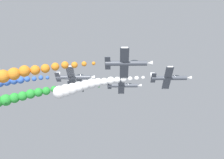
# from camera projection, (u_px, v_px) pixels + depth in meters

# --- Properties ---
(airplane_lead) EXTENTS (8.83, 10.35, 4.33)m
(airplane_lead) POSITION_uv_depth(u_px,v_px,m) (170.00, 78.00, 72.18)
(airplane_lead) COLOR #474C56
(smoke_trail_lead) EXTENTS (3.81, 23.88, 5.78)m
(smoke_trail_lead) POSITION_uv_depth(u_px,v_px,m) (79.00, 87.00, 72.69)
(smoke_trail_lead) COLOR white
(airplane_left_inner) EXTENTS (9.08, 10.35, 3.70)m
(airplane_left_inner) POSITION_uv_depth(u_px,v_px,m) (123.00, 86.00, 85.06)
(airplane_left_inner) COLOR #474C56
(smoke_trail_left_inner) EXTENTS (5.95, 31.08, 7.51)m
(smoke_trail_left_inner) POSITION_uv_depth(u_px,v_px,m) (24.00, 96.00, 82.45)
(smoke_trail_left_inner) COLOR green
(airplane_right_inner) EXTENTS (8.54, 10.35, 4.95)m
(airplane_right_inner) POSITION_uv_depth(u_px,v_px,m) (127.00, 63.00, 60.82)
(airplane_right_inner) COLOR #474C56
(smoke_trail_right_inner) EXTENTS (5.63, 24.51, 6.96)m
(smoke_trail_right_inner) POSITION_uv_depth(u_px,v_px,m) (11.00, 75.00, 58.18)
(smoke_trail_right_inner) COLOR orange
(airplane_left_outer) EXTENTS (8.87, 10.35, 4.24)m
(airplane_left_outer) POSITION_uv_depth(u_px,v_px,m) (74.00, 77.00, 73.51)
(airplane_left_outer) COLOR #474C56
(smoke_trail_left_outer) EXTENTS (2.90, 15.64, 3.90)m
(smoke_trail_left_outer) POSITION_uv_depth(u_px,v_px,m) (8.00, 82.00, 72.93)
(smoke_trail_left_outer) COLOR blue
(airplane_right_outer) EXTENTS (8.98, 10.35, 3.95)m
(airplane_right_outer) POSITION_uv_depth(u_px,v_px,m) (82.00, 84.00, 97.58)
(airplane_right_outer) COLOR #474C56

